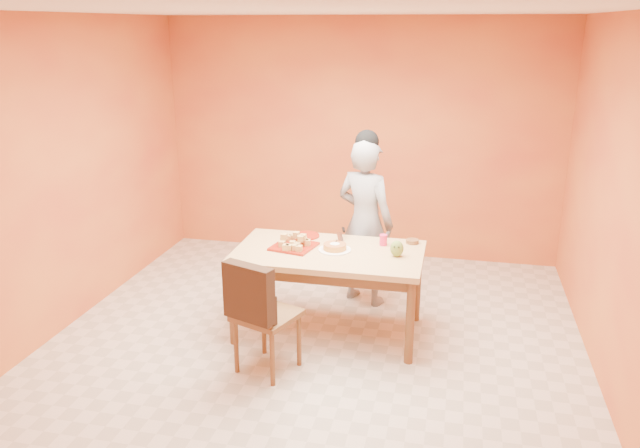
% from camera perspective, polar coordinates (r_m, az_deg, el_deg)
% --- Properties ---
extents(floor, '(5.00, 5.00, 0.00)m').
position_cam_1_polar(floor, '(5.27, -0.99, -11.80)').
color(floor, beige).
rests_on(floor, ground).
extents(ceiling, '(5.00, 5.00, 0.00)m').
position_cam_1_polar(ceiling, '(4.58, -1.18, 19.02)').
color(ceiling, white).
rests_on(ceiling, wall_back).
extents(wall_back, '(4.50, 0.00, 4.50)m').
position_cam_1_polar(wall_back, '(7.14, 3.69, 7.68)').
color(wall_back, orange).
rests_on(wall_back, floor).
extents(wall_left, '(0.00, 5.00, 5.00)m').
position_cam_1_polar(wall_left, '(5.70, -23.68, 3.60)').
color(wall_left, orange).
rests_on(wall_left, floor).
extents(wall_right, '(0.00, 5.00, 5.00)m').
position_cam_1_polar(wall_right, '(4.77, 26.23, 0.69)').
color(wall_right, orange).
rests_on(wall_right, floor).
extents(dining_table, '(1.60, 0.90, 0.76)m').
position_cam_1_polar(dining_table, '(5.35, 0.79, -3.41)').
color(dining_table, tan).
rests_on(dining_table, floor).
extents(dining_chair, '(0.57, 0.63, 0.95)m').
position_cam_1_polar(dining_chair, '(4.84, -4.94, -8.12)').
color(dining_chair, brown).
rests_on(dining_chair, floor).
extents(pastry_pile, '(0.31, 0.31, 0.10)m').
position_cam_1_polar(pastry_pile, '(5.38, -2.42, -1.45)').
color(pastry_pile, tan).
rests_on(pastry_pile, pastry_platter).
extents(person, '(0.69, 0.58, 1.61)m').
position_cam_1_polar(person, '(5.94, 4.15, 0.15)').
color(person, gray).
rests_on(person, floor).
extents(pastry_platter, '(0.41, 0.41, 0.02)m').
position_cam_1_polar(pastry_platter, '(5.40, -2.41, -2.06)').
color(pastry_platter, maroon).
rests_on(pastry_platter, dining_table).
extents(red_dinner_plate, '(0.27, 0.27, 0.01)m').
position_cam_1_polar(red_dinner_plate, '(5.67, -1.31, -1.06)').
color(red_dinner_plate, maroon).
rests_on(red_dinner_plate, dining_table).
extents(white_cake_plate, '(0.33, 0.33, 0.01)m').
position_cam_1_polar(white_cake_plate, '(5.32, 1.36, -2.38)').
color(white_cake_plate, white).
rests_on(white_cake_plate, dining_table).
extents(sponge_cake, '(0.21, 0.21, 0.05)m').
position_cam_1_polar(sponge_cake, '(5.31, 1.36, -2.09)').
color(sponge_cake, '#F0953E').
rests_on(sponge_cake, white_cake_plate).
extents(cake_server, '(0.11, 0.24, 0.01)m').
position_cam_1_polar(cake_server, '(5.47, 1.83, -1.18)').
color(cake_server, silver).
rests_on(cake_server, sponge_cake).
extents(egg_ornament, '(0.11, 0.09, 0.14)m').
position_cam_1_polar(egg_ornament, '(5.21, 7.04, -2.24)').
color(egg_ornament, olive).
rests_on(egg_ornament, dining_table).
extents(magenta_glass, '(0.09, 0.09, 0.10)m').
position_cam_1_polar(magenta_glass, '(5.46, 5.81, -1.46)').
color(magenta_glass, '#DB2052').
rests_on(magenta_glass, dining_table).
extents(checker_tin, '(0.15, 0.15, 0.03)m').
position_cam_1_polar(checker_tin, '(5.55, 8.43, -1.58)').
color(checker_tin, '#371F0F').
rests_on(checker_tin, dining_table).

